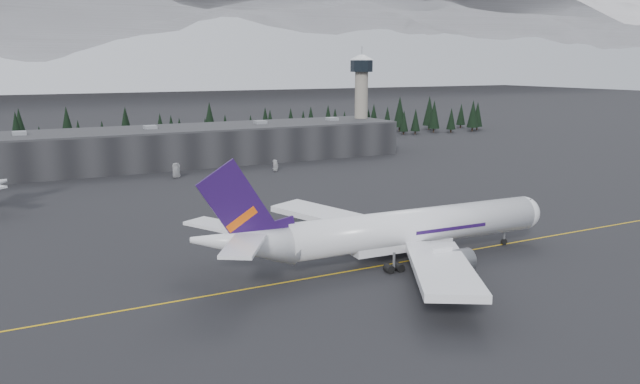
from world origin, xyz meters
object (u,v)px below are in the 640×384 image
control_tower (361,91)px  gse_vehicle_a (176,176)px  gse_vehicle_b (276,169)px  terminal (180,146)px  jet_main (387,231)px

control_tower → gse_vehicle_a: (-83.78, -29.95, -22.76)m
control_tower → gse_vehicle_b: control_tower is taller
terminal → jet_main: jet_main is taller
jet_main → gse_vehicle_b: bearing=80.3°
jet_main → gse_vehicle_b: jet_main is taller
terminal → gse_vehicle_a: bearing=-108.1°
terminal → gse_vehicle_b: size_ratio=41.93×
jet_main → gse_vehicle_b: (20.86, 96.09, -5.03)m
control_tower → gse_vehicle_a: size_ratio=8.06×
control_tower → jet_main: bearing=-119.5°
control_tower → terminal: bearing=-177.7°
gse_vehicle_a → gse_vehicle_b: 31.93m
terminal → jet_main: (2.15, -125.99, -0.62)m
gse_vehicle_b → gse_vehicle_a: bearing=-115.7°
jet_main → gse_vehicle_a: 99.77m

